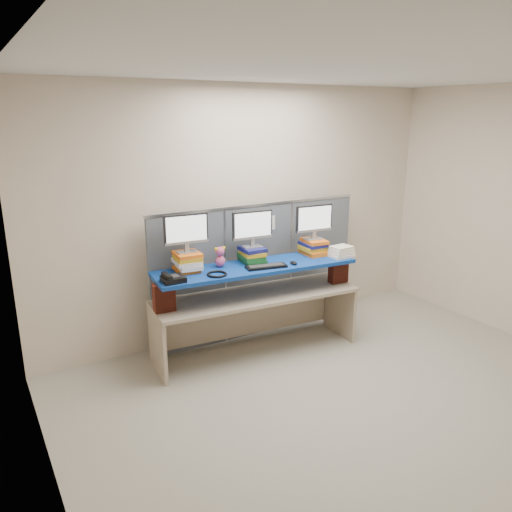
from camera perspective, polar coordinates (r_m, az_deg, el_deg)
room at (r=4.14m, az=13.13°, el=0.45°), size 5.00×4.00×2.80m
cubicle_partition at (r=5.67m, az=0.27°, el=-1.54°), size 2.60×0.06×1.53m
desk at (r=5.28m, az=-0.00°, el=-5.70°), size 2.22×0.84×0.66m
brick_pier_left at (r=4.82m, az=-10.47°, el=-4.69°), size 0.21×0.13×0.27m
brick_pier_right at (r=5.62m, az=9.39°, el=-1.64°), size 0.21×0.13×0.27m
blue_board at (r=5.14m, az=-0.00°, el=-1.28°), size 2.16×0.73×0.04m
book_stack_left at (r=4.97m, az=-7.84°, el=-0.64°), size 0.28×0.32×0.19m
book_stack_center at (r=5.22m, az=-0.45°, el=0.14°), size 0.26×0.31×0.16m
book_stack_right at (r=5.55m, az=6.56°, el=1.05°), size 0.27×0.32×0.17m
monitor_left at (r=4.89m, az=-7.98°, el=2.87°), size 0.44×0.14×0.38m
monitor_center at (r=5.14m, az=-0.41°, el=3.36°), size 0.44×0.14×0.38m
monitor_right at (r=5.49m, az=6.66°, el=4.11°), size 0.44×0.14×0.38m
keyboard at (r=5.05m, az=1.17°, el=-1.20°), size 0.44×0.22×0.03m
mouse at (r=5.17m, az=4.32°, el=-0.79°), size 0.08×0.11×0.03m
desk_phone at (r=4.69m, az=-9.53°, el=-2.57°), size 0.20×0.18×0.09m
headset at (r=4.83m, az=-4.48°, el=-2.08°), size 0.26×0.26×0.02m
plush_toy at (r=5.06m, az=-4.13°, el=-0.06°), size 0.12×0.09×0.21m
binder_stack at (r=5.50m, az=9.73°, el=0.48°), size 0.25×0.20×0.12m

